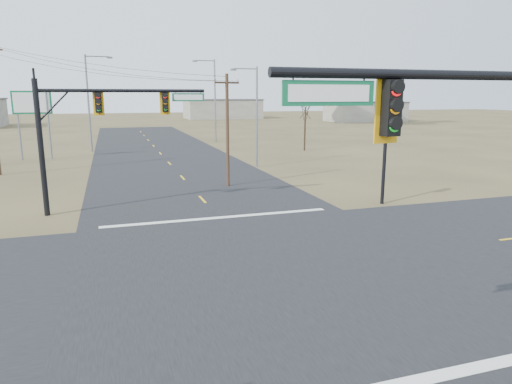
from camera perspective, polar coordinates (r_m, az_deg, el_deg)
ground at (r=17.18m, az=1.18°, el=-9.58°), size 320.00×320.00×0.00m
road_ew at (r=17.18m, az=1.18°, el=-9.55°), size 160.00×14.00×0.02m
road_ns at (r=17.18m, az=1.18°, el=-9.54°), size 14.00×160.00×0.02m
stop_bar_far at (r=24.03m, az=-4.63°, el=-3.21°), size 12.00×0.40×0.01m
mast_arm_far at (r=26.03m, az=-19.09°, el=8.82°), size 8.84×0.47×7.16m
pedestal_signal_ne at (r=27.49m, az=16.00°, el=5.75°), size 0.58×0.51×4.99m
utility_pole_near at (r=31.92m, az=-3.59°, el=7.98°), size 1.85×0.68×7.76m
highway_sign at (r=50.47m, az=-26.14°, el=8.98°), size 3.60×0.31×6.76m
streetlight_a at (r=40.71m, az=-0.15°, el=10.02°), size 2.44×0.29×8.75m
streetlight_b at (r=63.79m, az=-5.36°, el=11.85°), size 3.08×0.31×11.06m
streetlight_c at (r=55.35m, az=-20.01°, el=11.00°), size 3.01×0.44×10.74m
bare_tree_c at (r=53.43m, az=6.18°, el=10.06°), size 2.98×2.98×5.83m
bare_tree_d at (r=65.33m, az=6.22°, el=11.41°), size 3.41×3.41×7.11m
warehouse_mid at (r=128.76m, az=-4.23°, el=10.27°), size 20.00×12.00×5.00m
warehouse_right at (r=116.88m, az=13.48°, el=9.68°), size 18.00×10.00×4.50m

